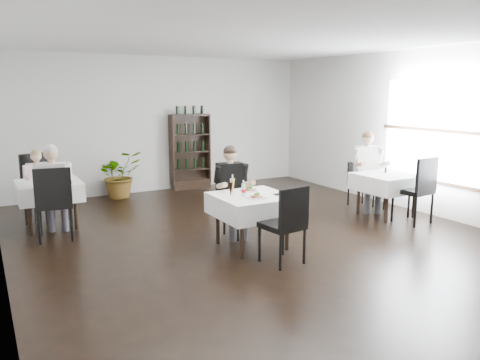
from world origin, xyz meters
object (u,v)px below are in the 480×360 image
potted_tree (120,174)px  wine_shelf (190,152)px  diner_main (232,184)px  main_table (252,205)px

potted_tree → wine_shelf: bearing=5.9°
wine_shelf → diner_main: size_ratio=1.23×
potted_tree → diner_main: bearing=-77.4°
wine_shelf → diner_main: 3.83m
main_table → diner_main: (-0.01, 0.59, 0.20)m
potted_tree → diner_main: size_ratio=0.71×
main_table → diner_main: 0.63m
wine_shelf → diner_main: wine_shelf is taller
wine_shelf → main_table: bearing=-101.8°
potted_tree → diner_main: diner_main is taller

